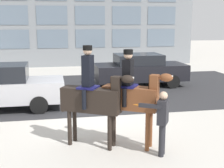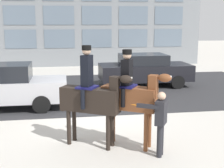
# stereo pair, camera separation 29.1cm
# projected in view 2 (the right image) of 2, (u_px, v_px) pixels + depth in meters

# --- Properties ---
(ground_plane) EXTENTS (80.00, 80.00, 0.00)m
(ground_plane) POSITION_uv_depth(u_px,v_px,m) (99.00, 121.00, 10.28)
(ground_plane) COLOR beige
(road_surface) EXTENTS (18.23, 8.50, 0.01)m
(road_surface) POSITION_uv_depth(u_px,v_px,m) (88.00, 90.00, 14.88)
(road_surface) COLOR #2D2D30
(road_surface) RESTS_ON ground_plane
(mounted_horse_lead) EXTENTS (1.82, 1.22, 2.64)m
(mounted_horse_lead) POSITION_uv_depth(u_px,v_px,m) (91.00, 97.00, 8.03)
(mounted_horse_lead) COLOR black
(mounted_horse_lead) RESTS_ON ground_plane
(mounted_horse_companion) EXTENTS (1.68, 1.20, 2.54)m
(mounted_horse_companion) POSITION_uv_depth(u_px,v_px,m) (131.00, 96.00, 7.95)
(mounted_horse_companion) COLOR brown
(mounted_horse_companion) RESTS_ON ground_plane
(pedestrian_bystander) EXTENTS (0.91, 0.46, 1.61)m
(pedestrian_bystander) POSITION_uv_depth(u_px,v_px,m) (160.00, 119.00, 7.44)
(pedestrian_bystander) COLOR #232328
(pedestrian_bystander) RESTS_ON ground_plane
(street_car_near_lane) EXTENTS (4.79, 1.79, 1.69)m
(street_car_near_lane) POSITION_uv_depth(u_px,v_px,m) (1.00, 86.00, 11.56)
(street_car_near_lane) COLOR #B7B7BC
(street_car_near_lane) RESTS_ON ground_plane
(street_car_far_lane) EXTENTS (4.53, 2.03, 1.62)m
(street_car_far_lane) POSITION_uv_depth(u_px,v_px,m) (145.00, 70.00, 15.69)
(street_car_far_lane) COLOR black
(street_car_far_lane) RESTS_ON ground_plane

